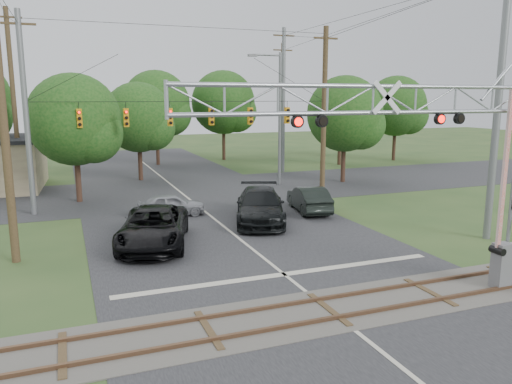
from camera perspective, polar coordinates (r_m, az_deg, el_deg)
name	(u,v)px	position (r m, az deg, el deg)	size (l,w,h in m)	color
ground	(363,338)	(15.09, 12.16, -16.00)	(160.00, 160.00, 0.00)	#2D4821
road_main	(245,243)	(23.48, -1.30, -5.89)	(14.00, 90.00, 0.02)	#242426
road_cross	(180,192)	(36.62, -8.72, 0.05)	(90.00, 12.00, 0.02)	#242426
railroad_track	(329,310)	(16.62, 8.31, -13.15)	(90.00, 3.20, 0.17)	#534F48
crossing_gantry	(436,152)	(17.06, 19.90, 4.33)	(13.00, 1.02, 8.01)	gray
traffic_signal_span	(205,114)	(32.34, -5.87, 8.89)	(19.34, 0.36, 11.50)	slate
pickup_black	(154,227)	(23.41, -11.62, -3.96)	(2.91, 6.32, 1.76)	black
car_dark	(260,206)	(27.27, 0.47, -1.59)	(2.54, 6.26, 1.82)	black
sedan_silver	(171,205)	(29.15, -9.67, -1.43)	(1.56, 3.87, 1.32)	gray
suv_dark	(309,199)	(30.01, 6.06, -0.78)	(1.62, 4.65, 1.53)	black
streetlight	(277,112)	(38.54, 2.46, 9.09)	(2.68, 0.28, 10.05)	slate
utility_poles	(225,103)	(35.14, -3.58, 10.10)	(25.66, 28.51, 12.93)	#41321E
treeline	(146,108)	(45.19, -12.45, 9.36)	(54.52, 24.50, 10.07)	#3D271B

